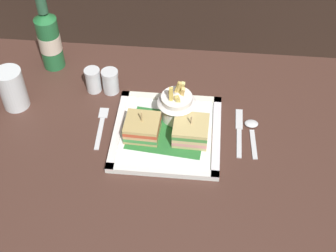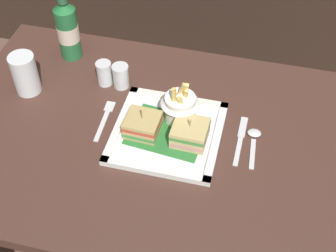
# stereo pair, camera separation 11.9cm
# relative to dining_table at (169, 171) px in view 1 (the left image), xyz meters

# --- Properties ---
(dining_table) EXTENTS (1.15, 0.72, 0.75)m
(dining_table) POSITION_rel_dining_table_xyz_m (0.00, 0.00, 0.00)
(dining_table) COLOR #472C23
(dining_table) RESTS_ON ground_plane
(square_plate) EXTENTS (0.27, 0.27, 0.02)m
(square_plate) POSITION_rel_dining_table_xyz_m (-0.01, 0.01, 0.14)
(square_plate) COLOR white
(square_plate) RESTS_ON dining_table
(sandwich_half_left) EXTENTS (0.09, 0.08, 0.08)m
(sandwich_half_left) POSITION_rel_dining_table_xyz_m (-0.07, -0.00, 0.17)
(sandwich_half_left) COLOR tan
(sandwich_half_left) RESTS_ON square_plate
(sandwich_half_right) EXTENTS (0.09, 0.08, 0.08)m
(sandwich_half_right) POSITION_rel_dining_table_xyz_m (0.05, -0.00, 0.17)
(sandwich_half_right) COLOR #CFB67B
(sandwich_half_right) RESTS_ON square_plate
(fries_cup) EXTENTS (0.10, 0.10, 0.11)m
(fries_cup) POSITION_rel_dining_table_xyz_m (0.01, 0.07, 0.19)
(fries_cup) COLOR white
(fries_cup) RESTS_ON square_plate
(beer_bottle) EXTENTS (0.06, 0.06, 0.26)m
(beer_bottle) POSITION_rel_dining_table_xyz_m (-0.36, 0.25, 0.23)
(beer_bottle) COLOR #246A39
(beer_bottle) RESTS_ON dining_table
(water_glass) EXTENTS (0.07, 0.07, 0.12)m
(water_glass) POSITION_rel_dining_table_xyz_m (-0.42, 0.08, 0.18)
(water_glass) COLOR silver
(water_glass) RESTS_ON dining_table
(fork) EXTENTS (0.03, 0.14, 0.00)m
(fork) POSITION_rel_dining_table_xyz_m (-0.18, 0.03, 0.14)
(fork) COLOR silver
(fork) RESTS_ON dining_table
(knife) EXTENTS (0.02, 0.16, 0.00)m
(knife) POSITION_rel_dining_table_xyz_m (0.18, 0.04, 0.14)
(knife) COLOR silver
(knife) RESTS_ON dining_table
(spoon) EXTENTS (0.03, 0.13, 0.01)m
(spoon) POSITION_rel_dining_table_xyz_m (0.21, 0.05, 0.14)
(spoon) COLOR silver
(spoon) RESTS_ON dining_table
(salt_shaker) EXTENTS (0.04, 0.04, 0.07)m
(salt_shaker) POSITION_rel_dining_table_xyz_m (-0.22, 0.16, 0.16)
(salt_shaker) COLOR silver
(salt_shaker) RESTS_ON dining_table
(pepper_shaker) EXTENTS (0.05, 0.05, 0.07)m
(pepper_shaker) POSITION_rel_dining_table_xyz_m (-0.17, 0.16, 0.16)
(pepper_shaker) COLOR silver
(pepper_shaker) RESTS_ON dining_table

